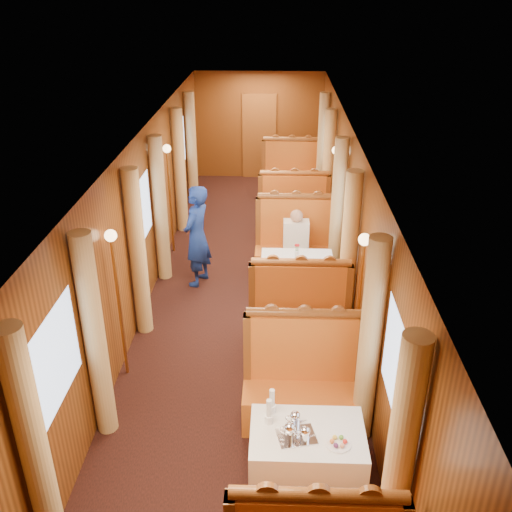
{
  "coord_description": "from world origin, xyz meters",
  "views": [
    {
      "loc": [
        0.43,
        -7.43,
        4.48
      ],
      "look_at": [
        0.17,
        -0.53,
        1.05
      ],
      "focal_mm": 40.0,
      "sensor_mm": 36.0,
      "label": 1
    }
  ],
  "objects_px": {
    "table_near": "(306,462)",
    "banquette_mid_aft": "(295,249)",
    "fruit_plate": "(338,443)",
    "tea_tray": "(296,436)",
    "table_far": "(292,198)",
    "banquette_near_aft": "(303,388)",
    "passenger": "(296,239)",
    "banquette_mid_fwd": "(299,315)",
    "teapot_left": "(289,433)",
    "banquette_far_aft": "(291,180)",
    "teapot_back": "(295,421)",
    "steward": "(197,236)",
    "rose_vase_mid": "(297,249)",
    "banquette_far_fwd": "(293,215)",
    "rose_vase_far": "(292,173)",
    "table_mid": "(296,281)",
    "teapot_right": "(305,436)"
  },
  "relations": [
    {
      "from": "banquette_mid_fwd",
      "to": "banquette_far_fwd",
      "type": "bearing_deg",
      "value": 90.0
    },
    {
      "from": "banquette_far_fwd",
      "to": "tea_tray",
      "type": "height_order",
      "value": "banquette_far_fwd"
    },
    {
      "from": "teapot_left",
      "to": "table_far",
      "type": "bearing_deg",
      "value": 110.73
    },
    {
      "from": "banquette_near_aft",
      "to": "passenger",
      "type": "xyz_separation_m",
      "value": [
        -0.0,
        3.22,
        0.32
      ]
    },
    {
      "from": "table_far",
      "to": "banquette_far_aft",
      "type": "bearing_deg",
      "value": 90.0
    },
    {
      "from": "teapot_back",
      "to": "fruit_plate",
      "type": "height_order",
      "value": "teapot_back"
    },
    {
      "from": "fruit_plate",
      "to": "teapot_left",
      "type": "bearing_deg",
      "value": 173.38
    },
    {
      "from": "banquette_mid_fwd",
      "to": "teapot_left",
      "type": "xyz_separation_m",
      "value": [
        -0.17,
        -2.58,
        0.39
      ]
    },
    {
      "from": "table_near",
      "to": "fruit_plate",
      "type": "height_order",
      "value": "fruit_plate"
    },
    {
      "from": "banquette_far_aft",
      "to": "teapot_right",
      "type": "distance_m",
      "value": 8.14
    },
    {
      "from": "steward",
      "to": "teapot_back",
      "type": "bearing_deg",
      "value": 39.13
    },
    {
      "from": "banquette_far_aft",
      "to": "tea_tray",
      "type": "xyz_separation_m",
      "value": [
        -0.11,
        -8.08,
        0.33
      ]
    },
    {
      "from": "table_far",
      "to": "rose_vase_far",
      "type": "distance_m",
      "value": 0.55
    },
    {
      "from": "banquette_mid_fwd",
      "to": "rose_vase_far",
      "type": "xyz_separation_m",
      "value": [
        -0.02,
        4.49,
        0.5
      ]
    },
    {
      "from": "rose_vase_mid",
      "to": "rose_vase_far",
      "type": "distance_m",
      "value": 3.49
    },
    {
      "from": "table_near",
      "to": "rose_vase_mid",
      "type": "xyz_separation_m",
      "value": [
        -0.01,
        3.48,
        0.55
      ]
    },
    {
      "from": "tea_tray",
      "to": "rose_vase_mid",
      "type": "xyz_separation_m",
      "value": [
        0.1,
        3.55,
        0.17
      ]
    },
    {
      "from": "teapot_back",
      "to": "steward",
      "type": "xyz_separation_m",
      "value": [
        -1.43,
        4.03,
        0.0
      ]
    },
    {
      "from": "table_near",
      "to": "banquette_mid_fwd",
      "type": "xyz_separation_m",
      "value": [
        0.0,
        2.49,
        0.05
      ]
    },
    {
      "from": "banquette_far_fwd",
      "to": "banquette_far_aft",
      "type": "distance_m",
      "value": 2.03
    },
    {
      "from": "banquette_mid_fwd",
      "to": "teapot_left",
      "type": "height_order",
      "value": "banquette_mid_fwd"
    },
    {
      "from": "table_near",
      "to": "table_mid",
      "type": "bearing_deg",
      "value": 90.0
    },
    {
      "from": "banquette_mid_aft",
      "to": "teapot_right",
      "type": "height_order",
      "value": "banquette_mid_aft"
    },
    {
      "from": "table_near",
      "to": "banquette_mid_aft",
      "type": "xyz_separation_m",
      "value": [
        0.0,
        4.51,
        0.05
      ]
    },
    {
      "from": "table_mid",
      "to": "teapot_back",
      "type": "height_order",
      "value": "teapot_back"
    },
    {
      "from": "teapot_left",
      "to": "steward",
      "type": "distance_m",
      "value": 4.41
    },
    {
      "from": "banquette_near_aft",
      "to": "tea_tray",
      "type": "relative_size",
      "value": 3.94
    },
    {
      "from": "banquette_near_aft",
      "to": "passenger",
      "type": "distance_m",
      "value": 3.24
    },
    {
      "from": "table_near",
      "to": "banquette_near_aft",
      "type": "distance_m",
      "value": 1.02
    },
    {
      "from": "fruit_plate",
      "to": "tea_tray",
      "type": "bearing_deg",
      "value": 168.29
    },
    {
      "from": "table_near",
      "to": "banquette_mid_aft",
      "type": "bearing_deg",
      "value": 90.0
    },
    {
      "from": "table_mid",
      "to": "teapot_back",
      "type": "xyz_separation_m",
      "value": [
        -0.12,
        -3.44,
        0.44
      ]
    },
    {
      "from": "tea_tray",
      "to": "rose_vase_mid",
      "type": "bearing_deg",
      "value": 88.46
    },
    {
      "from": "banquette_far_fwd",
      "to": "banquette_mid_fwd",
      "type": "bearing_deg",
      "value": -90.0
    },
    {
      "from": "banquette_near_aft",
      "to": "steward",
      "type": "bearing_deg",
      "value": 116.66
    },
    {
      "from": "rose_vase_far",
      "to": "table_near",
      "type": "bearing_deg",
      "value": -89.83
    },
    {
      "from": "table_mid",
      "to": "teapot_back",
      "type": "distance_m",
      "value": 3.47
    },
    {
      "from": "banquette_mid_fwd",
      "to": "table_mid",
      "type": "bearing_deg",
      "value": 90.0
    },
    {
      "from": "fruit_plate",
      "to": "rose_vase_mid",
      "type": "distance_m",
      "value": 3.64
    },
    {
      "from": "rose_vase_far",
      "to": "teapot_right",
      "type": "bearing_deg",
      "value": -90.11
    },
    {
      "from": "table_near",
      "to": "teapot_back",
      "type": "bearing_deg",
      "value": 152.63
    },
    {
      "from": "table_mid",
      "to": "fruit_plate",
      "type": "bearing_deg",
      "value": -85.88
    },
    {
      "from": "banquette_near_aft",
      "to": "rose_vase_far",
      "type": "relative_size",
      "value": 3.72
    },
    {
      "from": "teapot_left",
      "to": "banquette_mid_aft",
      "type": "bearing_deg",
      "value": 109.99
    },
    {
      "from": "table_far",
      "to": "fruit_plate",
      "type": "bearing_deg",
      "value": -87.89
    },
    {
      "from": "tea_tray",
      "to": "teapot_right",
      "type": "distance_m",
      "value": 0.1
    },
    {
      "from": "tea_tray",
      "to": "passenger",
      "type": "distance_m",
      "value": 4.3
    },
    {
      "from": "banquette_mid_aft",
      "to": "teapot_left",
      "type": "xyz_separation_m",
      "value": [
        -0.17,
        -4.61,
        0.39
      ]
    },
    {
      "from": "table_far",
      "to": "tea_tray",
      "type": "xyz_separation_m",
      "value": [
        -0.11,
        -7.07,
        0.38
      ]
    },
    {
      "from": "table_near",
      "to": "teapot_left",
      "type": "distance_m",
      "value": 0.48
    }
  ]
}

